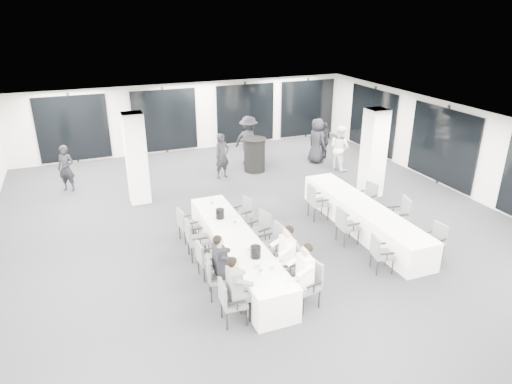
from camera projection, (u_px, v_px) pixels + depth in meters
The scene contains 42 objects.
room at pixel (275, 165), 13.27m from camera, with size 14.04×16.04×2.84m.
column_left at pixel (136, 158), 13.81m from camera, with size 0.60×0.60×2.80m, color white.
column_right at pixel (373, 153), 14.30m from camera, with size 0.60×0.60×2.80m, color white.
banquet_table_main at pixel (237, 250), 10.70m from camera, with size 0.90×5.00×0.75m, color white.
banquet_table_side at pixel (362, 217), 12.36m from camera, with size 0.90×5.00×0.75m, color white.
cocktail_table at pixel (255, 155), 16.70m from camera, with size 0.89×0.89×1.23m.
chair_main_left_near at pixel (230, 299), 8.66m from camera, with size 0.49×0.55×0.93m.
chair_main_left_second at pixel (215, 274), 9.45m from camera, with size 0.55×0.59×0.94m.
chair_main_left_mid at pixel (205, 258), 10.14m from camera, with size 0.48×0.52×0.88m.
chair_main_left_fourth at pixel (194, 237), 10.90m from camera, with size 0.53×0.58×1.00m.
chair_main_left_far at pixel (186, 223), 11.73m from camera, with size 0.52×0.56×0.90m.
chair_main_right_near at pixel (309, 281), 9.18m from camera, with size 0.60×0.63×1.00m.
chair_main_right_second at pixel (291, 263), 9.87m from camera, with size 0.56×0.59×0.95m.
chair_main_right_mid at pixel (274, 242), 10.67m from camera, with size 0.55×0.60×1.00m.
chair_main_right_fourth at pixel (261, 228), 11.37m from camera, with size 0.60×0.62×0.97m.
chair_main_right_far at pixel (244, 211), 12.42m from camera, with size 0.53×0.56×0.88m.
chair_side_left_near at pixel (380, 252), 10.39m from camera, with size 0.53×0.56×0.88m.
chair_side_left_mid at pixel (345, 224), 11.61m from camera, with size 0.50×0.55×0.96m.
chair_side_left_far at pixel (316, 200), 12.94m from camera, with size 0.55×0.60×1.01m.
chair_side_right_near at pixel (436, 238), 10.99m from camera, with size 0.48×0.53×0.87m.
chair_side_right_mid at pixel (400, 213), 12.13m from camera, with size 0.61×0.64×1.00m.
chair_side_right_far at pixel (368, 196), 13.40m from camera, with size 0.55×0.57×0.90m.
seated_guest_a at pixel (238, 285), 8.61m from camera, with size 0.50×0.38×1.44m.
seated_guest_b at pixel (223, 262), 9.39m from camera, with size 0.50×0.38×1.44m.
seated_guest_c at pixel (302, 272), 9.01m from camera, with size 0.50×0.38×1.44m.
seated_guest_d at pixel (284, 253), 9.73m from camera, with size 0.50×0.38×1.44m.
standing_guest_a at pixel (222, 153), 15.91m from camera, with size 0.67×0.54×1.82m, color black.
standing_guest_b at pixel (246, 137), 17.45m from camera, with size 0.97×0.59×2.02m, color black.
standing_guest_c at pixel (249, 138), 17.13m from camera, with size 1.39×0.71×2.15m, color black.
standing_guest_d at pixel (324, 138), 17.88m from camera, with size 1.00×0.56×1.70m, color black.
standing_guest_e at pixel (317, 138), 17.48m from camera, with size 0.94×0.58×1.96m, color black.
standing_guest_g at pixel (66, 165), 14.82m from camera, with size 0.63×0.51×1.74m, color black.
standing_guest_h at pixel (340, 145), 16.74m from camera, with size 0.90×0.55×1.88m, color white.
ice_bucket_near at pixel (256, 252), 9.63m from camera, with size 0.23×0.23×0.26m, color black.
ice_bucket_far at pixel (220, 214), 11.40m from camera, with size 0.22×0.22×0.25m, color black.
water_bottle_a at pixel (261, 269), 9.05m from camera, with size 0.07×0.07×0.22m, color silver.
water_bottle_b at pixel (235, 221), 11.06m from camera, with size 0.07×0.07×0.22m, color silver.
water_bottle_c at pixel (212, 202), 12.13m from camera, with size 0.07×0.07×0.21m, color silver.
plate_a at pixel (257, 267), 9.31m from camera, with size 0.21×0.21×0.03m.
plate_b at pixel (272, 269), 9.24m from camera, with size 0.19×0.19×0.03m.
plate_c at pixel (250, 249), 9.97m from camera, with size 0.20×0.20×0.03m.
wine_glass at pixel (288, 281), 8.60m from camera, with size 0.07×0.07×0.18m.
Camera 1 is at (-4.27, -10.37, 5.72)m, focal length 32.00 mm.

